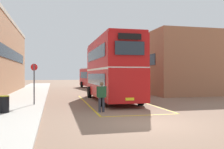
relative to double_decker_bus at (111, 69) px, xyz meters
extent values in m
plane|color=#846651|center=(-0.45, 5.51, -2.51)|extent=(135.60, 135.60, 0.00)
cube|color=#B2ADA3|center=(-6.95, 7.91, -2.44)|extent=(4.00, 57.60, 0.14)
cube|color=#19232D|center=(-8.52, 9.81, 1.58)|extent=(0.06, 16.62, 1.10)
cube|color=#9E6647|center=(9.34, 8.82, 0.67)|extent=(8.57, 14.89, 6.37)
cube|color=#232D38|center=(5.02, 8.82, 0.99)|extent=(0.06, 11.32, 1.10)
cylinder|color=black|center=(-1.28, 3.04, -2.01)|extent=(0.29, 1.00, 1.00)
cylinder|color=black|center=(1.36, 3.01, -2.01)|extent=(0.29, 1.00, 1.00)
cylinder|color=black|center=(-1.36, -3.01, -2.01)|extent=(0.29, 1.00, 1.00)
cylinder|color=black|center=(1.28, -3.04, -2.01)|extent=(0.29, 1.00, 1.00)
cube|color=#B71414|center=(0.00, 0.00, -1.11)|extent=(2.68, 9.79, 2.10)
cube|color=#B71414|center=(0.00, 0.00, 0.99)|extent=(2.68, 9.60, 2.10)
cube|color=#B71414|center=(0.00, 0.00, 2.14)|extent=(2.57, 9.50, 0.20)
cube|color=white|center=(0.00, 0.00, -0.06)|extent=(2.71, 9.70, 0.14)
cube|color=#232D38|center=(-1.30, 0.02, -0.81)|extent=(0.13, 8.00, 0.84)
cube|color=#232D38|center=(-1.30, 0.02, 1.09)|extent=(0.13, 8.00, 0.84)
cube|color=#232D38|center=(1.30, -0.02, -0.81)|extent=(0.13, 8.00, 0.84)
cube|color=#232D38|center=(1.30, -0.02, 1.09)|extent=(0.13, 8.00, 0.84)
cube|color=#232D38|center=(-0.06, -4.90, 1.09)|extent=(1.79, 0.06, 0.80)
cube|color=black|center=(-0.06, -4.90, 1.77)|extent=(1.41, 0.06, 0.36)
cube|color=#232D38|center=(0.06, 4.90, -0.71)|extent=(2.04, 0.07, 1.00)
cube|color=yellow|center=(-0.06, -4.90, -1.88)|extent=(0.52, 0.04, 0.16)
cylinder|color=black|center=(0.02, 20.35, -2.05)|extent=(0.36, 0.94, 0.92)
cylinder|color=black|center=(2.52, 20.63, -2.05)|extent=(0.36, 0.94, 0.92)
cylinder|color=black|center=(0.60, 15.38, -2.05)|extent=(0.36, 0.94, 0.92)
cylinder|color=black|center=(3.10, 15.67, -2.05)|extent=(0.36, 0.94, 0.92)
cube|color=#B71414|center=(1.56, 18.01, -0.91)|extent=(3.38, 8.55, 2.60)
cube|color=silver|center=(1.56, 18.01, 0.45)|extent=(3.19, 8.21, 0.12)
cube|color=#232D38|center=(0.33, 17.87, -0.56)|extent=(0.79, 6.62, 0.96)
cube|color=#232D38|center=(2.79, 18.15, -0.56)|extent=(0.79, 6.62, 0.96)
cube|color=#232D38|center=(1.08, 22.17, -0.61)|extent=(1.94, 0.26, 1.10)
cylinder|color=#2D2D38|center=(-1.72, -5.32, -2.11)|extent=(0.14, 0.14, 0.80)
cylinder|color=#2D2D38|center=(-1.93, -5.34, -2.11)|extent=(0.14, 0.14, 0.80)
cube|color=#1E4728|center=(-1.82, -5.33, -1.41)|extent=(0.48, 0.25, 0.60)
cylinder|color=#1E4728|center=(-1.59, -5.32, -1.38)|extent=(0.09, 0.09, 0.57)
cylinder|color=#1E4728|center=(-2.06, -5.35, -1.38)|extent=(0.09, 0.09, 0.57)
sphere|color=brown|center=(-1.82, -5.35, -0.97)|extent=(0.22, 0.22, 0.22)
cylinder|color=black|center=(-6.82, -5.25, -1.96)|extent=(0.50, 0.50, 0.82)
cylinder|color=olive|center=(-6.82, -5.25, -1.53)|extent=(0.53, 0.53, 0.04)
cylinder|color=#4C4C51|center=(-5.59, -2.07, -1.09)|extent=(0.08, 0.08, 2.57)
cylinder|color=red|center=(-5.59, -2.07, 0.02)|extent=(0.43, 0.13, 0.44)
cube|color=gold|center=(-2.08, -0.95, -2.51)|extent=(0.27, 11.76, 0.01)
cube|color=gold|center=(2.08, -1.00, -2.51)|extent=(0.27, 11.76, 0.01)
cube|color=gold|center=(-0.07, -6.86, -2.51)|extent=(4.28, 0.17, 0.01)
camera|label=1|loc=(-4.43, -18.63, -0.43)|focal=39.63mm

